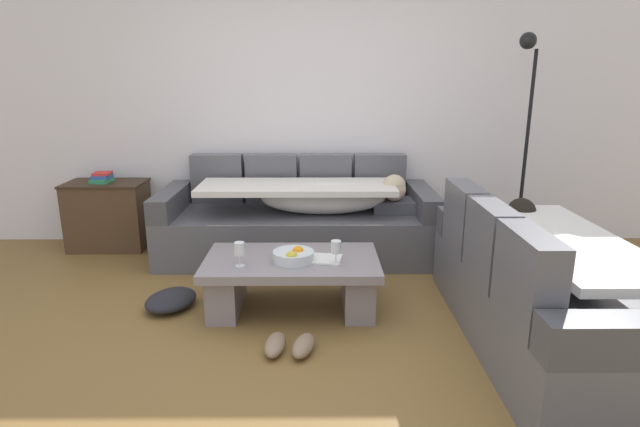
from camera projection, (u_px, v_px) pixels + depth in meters
The scene contains 14 objects.
ground_plane at pixel (302, 344), 3.13m from camera, with size 14.00×14.00×0.00m, color brown.
back_wall at pixel (307, 103), 4.85m from camera, with size 9.00×0.10×2.70m, color white.
couch_along_wall at pixel (302, 220), 4.61m from camera, with size 2.43×0.92×0.88m.
couch_near_window at pixel (544, 291), 3.09m from camera, with size 0.92×2.00×0.88m.
coffee_table at pixel (292, 277), 3.55m from camera, with size 1.20×0.68×0.38m.
fruit_bowl at pixel (294, 256), 3.44m from camera, with size 0.28×0.28×0.10m.
wine_glass_near_left at pixel (239, 250), 3.33m from camera, with size 0.07×0.07×0.17m.
wine_glass_near_right at pixel (336, 248), 3.36m from camera, with size 0.07×0.07×0.17m.
open_magazine at pixel (321, 259), 3.49m from camera, with size 0.28×0.21×0.01m, color white.
side_cabinet at pixel (108, 215), 4.82m from camera, with size 0.72×0.44×0.64m.
book_stack_on_cabinet at pixel (102, 178), 4.72m from camera, with size 0.17×0.21×0.09m.
floor_lamp at pixel (524, 132), 4.50m from camera, with size 0.33×0.31×1.95m.
pair_of_shoes at pixel (289, 345), 3.03m from camera, with size 0.33×0.30×0.09m.
crumpled_garment at pixel (171, 300), 3.61m from camera, with size 0.40×0.32×0.12m, color #232328.
Camera 1 is at (0.09, -2.81, 1.59)m, focal length 28.56 mm.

